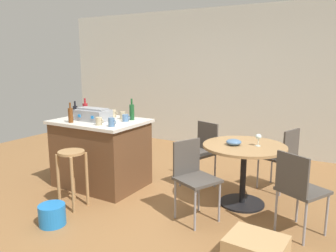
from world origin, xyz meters
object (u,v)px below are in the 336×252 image
(bottle_3, at_px, (75,112))
(cup_1, at_px, (113,113))
(cup_2, at_px, (126,118))
(cup_3, at_px, (112,122))
(folding_chair_right, at_px, (282,154))
(dining_table, at_px, (244,159))
(bottle_0, at_px, (71,115))
(cup_0, at_px, (99,121))
(wooden_stool, at_px, (72,168))
(bottle_2, at_px, (85,109))
(serving_bowl, at_px, (234,142))
(bottle_1, at_px, (132,112))
(kitchen_island, at_px, (101,153))
(plastic_bucket, at_px, (52,215))
(toolbox, at_px, (93,115))
(folding_chair_near, at_px, (201,149))
(folding_chair_left, at_px, (299,187))
(folding_chair_far, at_px, (193,174))
(wine_glass, at_px, (258,137))
(cup_4, at_px, (123,115))

(bottle_3, relative_size, cup_1, 2.07)
(cup_2, distance_m, cup_3, 0.37)
(folding_chair_right, bearing_deg, dining_table, -113.97)
(bottle_0, distance_m, cup_0, 0.44)
(wooden_stool, relative_size, bottle_2, 2.62)
(dining_table, height_order, cup_1, cup_1)
(bottle_0, relative_size, serving_bowl, 1.46)
(wooden_stool, bearing_deg, folding_chair_right, 41.35)
(bottle_1, bearing_deg, kitchen_island, -146.96)
(dining_table, relative_size, plastic_bucket, 3.47)
(bottle_1, height_order, cup_1, bottle_1)
(bottle_3, bearing_deg, bottle_0, -55.44)
(toolbox, distance_m, plastic_bucket, 1.46)
(bottle_2, height_order, cup_0, bottle_2)
(folding_chair_near, distance_m, bottle_0, 1.80)
(bottle_1, bearing_deg, folding_chair_left, -7.85)
(folding_chair_left, bearing_deg, bottle_3, -179.85)
(wooden_stool, xyz_separation_m, cup_3, (0.23, 0.46, 0.49))
(dining_table, distance_m, folding_chair_left, 0.83)
(folding_chair_left, bearing_deg, folding_chair_right, 109.42)
(serving_bowl, bearing_deg, cup_0, -159.55)
(wooden_stool, height_order, bottle_3, bottle_3)
(folding_chair_right, height_order, cup_3, cup_3)
(serving_bowl, bearing_deg, toolbox, -168.60)
(folding_chair_right, relative_size, cup_3, 7.41)
(folding_chair_near, bearing_deg, folding_chair_far, -70.19)
(bottle_3, height_order, cup_3, bottle_3)
(folding_chair_near, height_order, toolbox, toolbox)
(folding_chair_left, distance_m, wine_glass, 0.80)
(cup_4, bearing_deg, cup_2, -40.09)
(kitchen_island, bearing_deg, wine_glass, 11.19)
(kitchen_island, distance_m, wooden_stool, 0.75)
(dining_table, height_order, bottle_3, bottle_3)
(plastic_bucket, bearing_deg, folding_chair_left, 25.63)
(folding_chair_near, height_order, cup_4, cup_4)
(cup_1, bearing_deg, cup_0, -67.80)
(wooden_stool, height_order, folding_chair_left, folding_chair_left)
(folding_chair_right, relative_size, plastic_bucket, 3.02)
(cup_1, relative_size, plastic_bucket, 0.42)
(folding_chair_far, distance_m, bottle_3, 1.99)
(wooden_stool, xyz_separation_m, folding_chair_far, (1.35, 0.47, 0.03))
(bottle_2, bearing_deg, toolbox, -30.07)
(cup_3, distance_m, cup_4, 0.51)
(bottle_3, bearing_deg, wine_glass, 11.30)
(bottle_3, bearing_deg, cup_1, 42.17)
(cup_1, bearing_deg, folding_chair_far, -18.87)
(folding_chair_right, bearing_deg, kitchen_island, -154.56)
(wooden_stool, bearing_deg, bottle_0, 135.15)
(folding_chair_left, height_order, plastic_bucket, folding_chair_left)
(bottle_2, distance_m, cup_0, 0.73)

